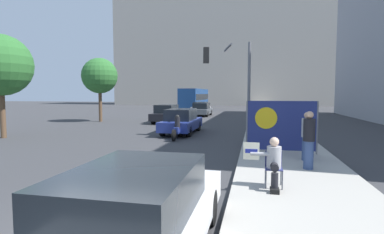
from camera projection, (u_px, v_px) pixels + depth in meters
name	position (u px, v px, depth m)	size (l,w,h in m)	color
sidewalk_curb	(273.00, 130.00, 18.86)	(3.34, 90.00, 0.16)	#A8A399
building_backdrop_far	(234.00, 47.00, 66.25)	(52.00, 12.00, 25.55)	#BCB2A3
seated_protester	(273.00, 161.00, 7.05)	(0.92, 0.77, 1.19)	#474C56
jogger_on_sidewalk	(309.00, 140.00, 8.79)	(0.34, 0.34, 1.71)	#334775
pedestrian_behind	(307.00, 136.00, 9.95)	(0.34, 0.34, 1.62)	#334775
protest_banner	(281.00, 126.00, 11.21)	(2.60, 0.06, 1.96)	slate
traffic_light_pole	(232.00, 72.00, 16.27)	(2.55, 2.32, 5.02)	slate
parked_car_curbside	(137.00, 215.00, 4.13)	(1.81, 4.54, 1.39)	white
car_on_road_nearest	(181.00, 121.00, 17.99)	(1.74, 4.52, 1.48)	navy
car_on_road_midblock	(167.00, 114.00, 24.73)	(1.72, 4.33, 1.49)	black
car_on_road_distant	(202.00, 109.00, 32.34)	(1.79, 4.43, 1.42)	#565B60
car_on_road_far_lane	(201.00, 107.00, 37.87)	(1.74, 4.79, 1.37)	silver
city_bus_on_road	(194.00, 98.00, 45.09)	(2.49, 10.84, 3.11)	navy
motorcycle_on_road	(178.00, 129.00, 15.69)	(0.28, 2.12, 1.29)	navy
street_tree_near_curb	(0.00, 65.00, 15.90)	(3.27, 3.27, 5.54)	brown
street_tree_midblock	(100.00, 76.00, 25.44)	(3.01, 3.01, 5.43)	brown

